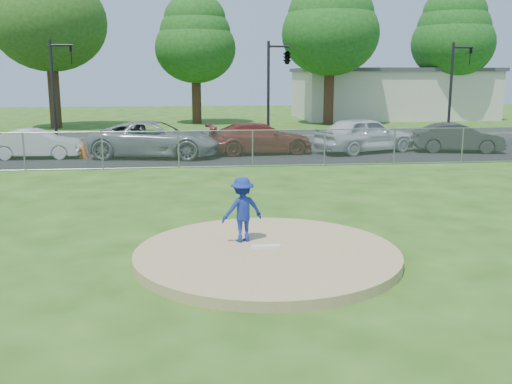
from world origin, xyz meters
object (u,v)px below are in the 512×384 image
(traffic_signal_right, at_px, (455,81))
(tree_center, at_px, (195,38))
(traffic_signal_center, at_px, (285,59))
(parked_car_gray, at_px, (155,139))
(tree_left, at_px, (48,7))
(parked_car_pearl, at_px, (365,135))
(traffic_signal_left, at_px, (57,81))
(parked_car_white, at_px, (36,144))
(tree_far_right, at_px, (453,33))
(traffic_cone, at_px, (83,149))
(parked_car_charcoal, at_px, (458,138))
(parked_car_darkred, at_px, (260,138))
(commercial_building, at_px, (391,93))
(tree_right, at_px, (331,21))
(pitcher, at_px, (242,210))

(traffic_signal_right, bearing_deg, tree_center, 141.78)
(traffic_signal_center, xyz_separation_m, parked_car_gray, (-7.08, -6.68, -3.78))
(tree_left, xyz_separation_m, parked_car_pearl, (17.88, -15.19, -7.37))
(traffic_signal_left, xyz_separation_m, parked_car_pearl, (15.65, -6.19, -2.50))
(parked_car_white, bearing_deg, parked_car_pearl, -88.18)
(traffic_signal_center, bearing_deg, tree_far_right, 39.04)
(traffic_cone, xyz_separation_m, parked_car_charcoal, (17.82, 0.01, 0.31))
(tree_center, xyz_separation_m, parked_car_darkred, (2.78, -18.08, -5.73))
(parked_car_pearl, height_order, parked_car_charcoal, parked_car_pearl)
(parked_car_darkred, bearing_deg, commercial_building, -38.41)
(tree_left, xyz_separation_m, tree_far_right, (31.00, 4.00, -1.18))
(parked_car_darkred, bearing_deg, parked_car_pearl, -96.85)
(tree_far_right, distance_m, traffic_signal_right, 14.69)
(traffic_signal_left, relative_size, parked_car_white, 1.41)
(tree_left, bearing_deg, tree_far_right, 7.35)
(tree_far_right, relative_size, traffic_signal_left, 1.92)
(tree_far_right, bearing_deg, parked_car_charcoal, -113.62)
(traffic_cone, bearing_deg, tree_left, 106.58)
(parked_car_gray, bearing_deg, tree_far_right, -39.62)
(tree_right, height_order, parked_car_gray, tree_right)
(traffic_signal_right, xyz_separation_m, parked_car_white, (-22.67, -6.47, -2.70))
(tree_far_right, bearing_deg, traffic_signal_right, -113.91)
(tree_far_right, distance_m, parked_car_gray, 30.99)
(pitcher, bearing_deg, traffic_signal_left, -85.90)
(parked_car_darkred, distance_m, parked_car_pearl, 5.11)
(pitcher, relative_size, parked_car_darkred, 0.27)
(parked_car_charcoal, bearing_deg, traffic_signal_right, -10.70)
(traffic_signal_left, bearing_deg, tree_right, 29.38)
(traffic_signal_right, xyz_separation_m, parked_car_gray, (-17.35, -6.68, -2.53))
(parked_car_white, distance_m, parked_car_charcoal, 19.89)
(tree_left, relative_size, traffic_signal_left, 2.24)
(parked_car_pearl, bearing_deg, tree_center, 1.90)
(parked_car_darkred, height_order, parked_car_charcoal, parked_car_darkred)
(tree_left, relative_size, parked_car_darkred, 2.48)
(commercial_building, xyz_separation_m, traffic_signal_right, (-1.76, -16.00, 1.20))
(tree_center, height_order, traffic_signal_right, tree_center)
(commercial_building, height_order, traffic_cone, commercial_building)
(tree_center, distance_m, pitcher, 33.76)
(pitcher, xyz_separation_m, parked_car_gray, (-2.67, 14.61, -0.06))
(commercial_building, bearing_deg, parked_car_pearl, -112.33)
(tree_right, height_order, parked_car_white, tree_right)
(parked_car_white, xyz_separation_m, parked_car_pearl, (15.32, 0.28, 0.20))
(tree_right, xyz_separation_m, traffic_signal_left, (-17.76, -10.00, -4.29))
(tree_left, distance_m, parked_car_pearl, 24.60)
(traffic_signal_right, height_order, parked_car_white, traffic_signal_right)
(tree_far_right, height_order, traffic_signal_center, tree_far_right)
(tree_center, bearing_deg, commercial_building, 13.24)
(tree_center, bearing_deg, tree_far_right, 2.73)
(tree_right, height_order, pitcher, tree_right)
(tree_center, distance_m, parked_car_gray, 19.63)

